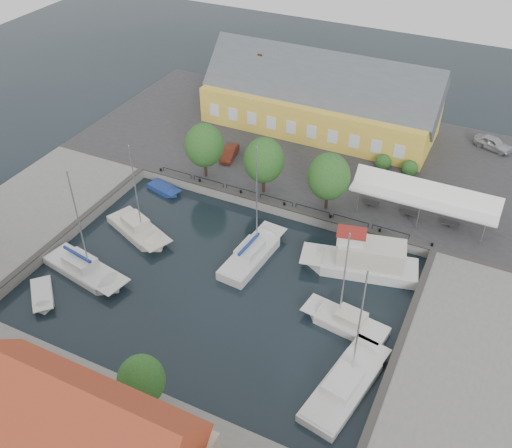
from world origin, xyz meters
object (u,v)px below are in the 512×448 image
(center_sailboat, at_px, (252,256))
(launch_sw, at_px, (43,296))
(car_red, at_px, (230,153))
(trawler, at_px, (364,262))
(east_boat_b, at_px, (347,324))
(east_boat_c, at_px, (344,388))
(car_silver, at_px, (493,143))
(west_boat_b, at_px, (138,231))
(launch_nw, at_px, (164,190))
(west_boat_d, at_px, (85,271))
(warehouse, at_px, (316,100))
(tent_canopy, at_px, (425,196))

(center_sailboat, xyz_separation_m, launch_sw, (-14.10, -12.40, -0.27))
(car_red, xyz_separation_m, trawler, (19.47, -10.82, -0.62))
(east_boat_b, xyz_separation_m, launch_sw, (-24.78, -8.24, -0.17))
(east_boat_c, bearing_deg, east_boat_b, 106.95)
(car_silver, bearing_deg, east_boat_b, -171.93)
(west_boat_b, xyz_separation_m, launch_nw, (-1.83, 7.35, -0.17))
(car_red, bearing_deg, west_boat_b, -110.05)
(west_boat_d, relative_size, launch_sw, 2.74)
(car_silver, distance_m, car_red, 31.05)
(car_red, bearing_deg, launch_sw, -111.40)
(launch_nw, bearing_deg, center_sailboat, -23.61)
(center_sailboat, xyz_separation_m, launch_nw, (-13.69, 5.98, -0.27))
(warehouse, height_order, tent_canopy, warehouse)
(east_boat_b, height_order, west_boat_d, west_boat_d)
(warehouse, xyz_separation_m, launch_sw, (-10.38, -37.98, -4.34))
(car_red, relative_size, launch_nw, 0.91)
(trawler, distance_m, east_boat_b, 7.23)
(east_boat_c, distance_m, launch_sw, 26.71)
(car_silver, xyz_separation_m, car_red, (-27.03, -15.28, -0.13))
(tent_canopy, height_order, car_silver, tent_canopy)
(center_sailboat, bearing_deg, launch_nw, 156.39)
(east_boat_b, relative_size, launch_nw, 2.37)
(tent_canopy, bearing_deg, west_boat_b, -152.11)
(car_red, bearing_deg, launch_nw, -129.12)
(warehouse, xyz_separation_m, west_boat_d, (-9.09, -33.93, -4.16))
(center_sailboat, height_order, west_boat_d, center_sailboat)
(car_red, height_order, trawler, trawler)
(launch_sw, xyz_separation_m, launch_nw, (0.42, 18.39, -0.00))
(car_red, xyz_separation_m, launch_nw, (-4.05, -7.82, -1.54))
(east_boat_c, bearing_deg, car_silver, 82.90)
(east_boat_c, xyz_separation_m, launch_nw, (-26.19, 16.16, -0.17))
(car_silver, relative_size, east_boat_b, 0.45)
(east_boat_b, relative_size, west_boat_d, 0.84)
(car_silver, distance_m, west_boat_d, 48.13)
(center_sailboat, bearing_deg, east_boat_b, -21.30)
(car_red, bearing_deg, car_silver, 17.77)
(west_boat_b, bearing_deg, east_boat_b, -7.07)
(east_boat_c, relative_size, west_boat_d, 0.99)
(warehouse, height_order, west_boat_b, warehouse)
(car_silver, bearing_deg, east_boat_c, -167.60)
(tent_canopy, relative_size, car_silver, 3.13)
(center_sailboat, distance_m, east_boat_c, 16.13)
(car_silver, distance_m, launch_nw, 38.76)
(trawler, relative_size, west_boat_d, 0.92)
(launch_nw, bearing_deg, east_boat_c, -31.67)
(east_boat_b, xyz_separation_m, east_boat_c, (1.83, -6.01, -0.00))
(tent_canopy, bearing_deg, east_boat_b, -97.87)
(trawler, bearing_deg, center_sailboat, -163.16)
(east_boat_c, relative_size, west_boat_b, 1.08)
(launch_nw, bearing_deg, warehouse, 63.05)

